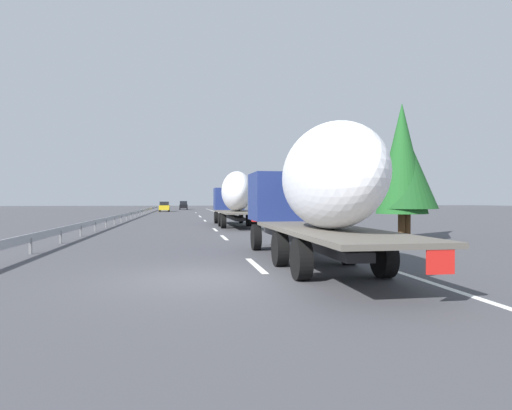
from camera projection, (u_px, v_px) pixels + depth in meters
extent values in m
plane|color=#424247|center=(186.00, 218.00, 50.64)|extent=(260.00, 260.00, 0.00)
cube|color=white|center=(256.00, 265.00, 13.46)|extent=(3.20, 0.20, 0.01)
cube|color=white|center=(224.00, 238.00, 23.63)|extent=(3.20, 0.20, 0.01)
cube|color=white|center=(215.00, 230.00, 30.10)|extent=(3.20, 0.20, 0.01)
cube|color=white|center=(205.00, 221.00, 43.88)|extent=(3.20, 0.20, 0.01)
cube|color=white|center=(200.00, 217.00, 54.42)|extent=(3.20, 0.20, 0.01)
cube|color=white|center=(200.00, 216.00, 57.44)|extent=(3.20, 0.20, 0.01)
cube|color=white|center=(196.00, 213.00, 72.64)|extent=(3.20, 0.20, 0.01)
cube|color=white|center=(229.00, 216.00, 56.48)|extent=(110.00, 0.20, 0.01)
cube|color=navy|center=(229.00, 199.00, 38.70)|extent=(2.40, 2.50, 1.90)
cube|color=black|center=(227.00, 193.00, 39.78)|extent=(0.08, 2.12, 0.80)
cube|color=#262628|center=(232.00, 217.00, 35.85)|extent=(10.68, 0.70, 0.24)
cube|color=#59544C|center=(237.00, 212.00, 32.98)|extent=(9.20, 2.50, 0.12)
ellipsoid|color=white|center=(236.00, 191.00, 33.06)|extent=(6.05, 2.20, 2.99)
cube|color=red|center=(256.00, 217.00, 28.59)|extent=(0.04, 0.56, 0.56)
cylinder|color=black|center=(216.00, 217.00, 38.53)|extent=(1.04, 0.30, 1.04)
cylinder|color=black|center=(241.00, 217.00, 38.89)|extent=(1.04, 0.30, 1.04)
cylinder|color=black|center=(221.00, 220.00, 33.99)|extent=(1.04, 0.35, 1.04)
cylinder|color=black|center=(249.00, 219.00, 34.35)|extent=(1.04, 0.35, 1.04)
cylinder|color=black|center=(223.00, 221.00, 31.62)|extent=(1.04, 0.35, 1.04)
cylinder|color=black|center=(254.00, 221.00, 31.99)|extent=(1.04, 0.35, 1.04)
cube|color=navy|center=(283.00, 197.00, 17.81)|extent=(2.40, 2.50, 1.90)
cube|color=black|center=(277.00, 185.00, 18.89)|extent=(0.08, 2.12, 0.80)
cube|color=#262628|center=(301.00, 239.00, 15.07)|extent=(10.29, 0.70, 0.24)
cube|color=#59544C|center=(328.00, 231.00, 12.31)|extent=(8.78, 2.50, 0.12)
ellipsoid|color=white|center=(328.00, 176.00, 12.29)|extent=(6.29, 2.20, 2.93)
cube|color=red|center=(440.00, 259.00, 8.12)|extent=(0.04, 0.56, 0.56)
cylinder|color=black|center=(256.00, 237.00, 17.64)|extent=(1.04, 0.30, 1.04)
cylinder|color=black|center=(309.00, 236.00, 18.01)|extent=(1.04, 0.30, 1.04)
cylinder|color=black|center=(280.00, 249.00, 13.32)|extent=(1.04, 0.35, 1.04)
cylinder|color=black|center=(349.00, 248.00, 13.68)|extent=(1.04, 0.35, 1.04)
cylinder|color=black|center=(301.00, 259.00, 10.95)|extent=(1.04, 0.35, 1.04)
cylinder|color=black|center=(384.00, 258.00, 11.31)|extent=(1.04, 0.35, 1.04)
cube|color=black|center=(183.00, 206.00, 98.28)|extent=(4.56, 1.78, 0.84)
cube|color=black|center=(183.00, 203.00, 97.94)|extent=(2.51, 1.57, 0.77)
cylinder|color=black|center=(180.00, 208.00, 99.55)|extent=(0.64, 0.22, 0.64)
cylinder|color=black|center=(187.00, 208.00, 99.81)|extent=(0.64, 0.22, 0.64)
cylinder|color=black|center=(180.00, 208.00, 96.76)|extent=(0.64, 0.22, 0.64)
cylinder|color=black|center=(187.00, 208.00, 97.02)|extent=(0.64, 0.22, 0.64)
cube|color=gold|center=(164.00, 208.00, 80.33)|extent=(4.18, 1.83, 0.84)
cube|color=black|center=(164.00, 203.00, 80.01)|extent=(2.30, 1.61, 0.68)
cylinder|color=black|center=(160.00, 210.00, 81.48)|extent=(0.64, 0.22, 0.64)
cylinder|color=black|center=(169.00, 210.00, 81.75)|extent=(0.64, 0.22, 0.64)
cylinder|color=black|center=(160.00, 210.00, 78.92)|extent=(0.64, 0.22, 0.64)
cylinder|color=black|center=(169.00, 210.00, 79.19)|extent=(0.64, 0.22, 0.64)
cylinder|color=gray|center=(235.00, 206.00, 59.69)|extent=(0.10, 0.10, 2.69)
cube|color=#2D569E|center=(235.00, 193.00, 59.67)|extent=(0.06, 0.90, 0.70)
cylinder|color=#472D19|center=(255.00, 209.00, 74.70)|extent=(0.30, 0.30, 1.22)
cone|color=#1E5B23|center=(255.00, 194.00, 74.67)|extent=(3.53, 3.53, 3.87)
cylinder|color=#472D19|center=(295.00, 214.00, 41.87)|extent=(0.29, 0.29, 1.51)
cone|color=#286B2D|center=(295.00, 175.00, 41.83)|extent=(3.51, 3.51, 5.91)
cylinder|color=#472D19|center=(249.00, 208.00, 75.52)|extent=(0.34, 0.34, 1.62)
cone|color=#286B2D|center=(249.00, 190.00, 75.49)|extent=(3.24, 3.24, 4.30)
cylinder|color=#472D19|center=(402.00, 227.00, 22.50)|extent=(0.37, 0.37, 1.32)
cone|color=#1E5B23|center=(402.00, 158.00, 22.47)|extent=(2.60, 2.60, 5.67)
cylinder|color=#472D19|center=(304.00, 214.00, 44.21)|extent=(0.36, 0.36, 1.27)
cone|color=#286B2D|center=(304.00, 179.00, 44.17)|extent=(2.68, 2.68, 5.85)
cylinder|color=#472D19|center=(407.00, 224.00, 22.53)|extent=(0.32, 0.32, 1.58)
cone|color=#194C1E|center=(408.00, 173.00, 22.50)|extent=(3.01, 3.01, 3.67)
cube|color=#9EA0A5|center=(135.00, 212.00, 52.60)|extent=(94.00, 0.06, 0.32)
cube|color=slate|center=(30.00, 246.00, 16.33)|extent=(0.10, 0.10, 0.60)
cube|color=slate|center=(60.00, 237.00, 20.36)|extent=(0.10, 0.10, 0.60)
cube|color=slate|center=(81.00, 231.00, 24.39)|extent=(0.10, 0.10, 0.60)
cube|color=slate|center=(95.00, 227.00, 28.42)|extent=(0.10, 0.10, 0.60)
cube|color=slate|center=(106.00, 224.00, 32.45)|extent=(0.10, 0.10, 0.60)
cube|color=slate|center=(114.00, 221.00, 36.48)|extent=(0.10, 0.10, 0.60)
cube|color=slate|center=(121.00, 219.00, 40.51)|extent=(0.10, 0.10, 0.60)
cube|color=slate|center=(127.00, 217.00, 44.54)|extent=(0.10, 0.10, 0.60)
cube|color=slate|center=(131.00, 216.00, 48.57)|extent=(0.10, 0.10, 0.60)
cube|color=slate|center=(135.00, 215.00, 52.60)|extent=(0.10, 0.10, 0.60)
cube|color=slate|center=(138.00, 214.00, 56.63)|extent=(0.10, 0.10, 0.60)
cube|color=slate|center=(141.00, 213.00, 60.66)|extent=(0.10, 0.10, 0.60)
cube|color=slate|center=(144.00, 212.00, 64.69)|extent=(0.10, 0.10, 0.60)
cube|color=slate|center=(146.00, 212.00, 68.72)|extent=(0.10, 0.10, 0.60)
cube|color=slate|center=(148.00, 211.00, 72.75)|extent=(0.10, 0.10, 0.60)
cube|color=slate|center=(150.00, 210.00, 76.78)|extent=(0.10, 0.10, 0.60)
cube|color=slate|center=(152.00, 210.00, 80.81)|extent=(0.10, 0.10, 0.60)
cube|color=slate|center=(153.00, 210.00, 84.84)|extent=(0.10, 0.10, 0.60)
cube|color=slate|center=(154.00, 209.00, 88.87)|extent=(0.10, 0.10, 0.60)
cube|color=slate|center=(156.00, 209.00, 92.90)|extent=(0.10, 0.10, 0.60)
cube|color=slate|center=(157.00, 208.00, 96.93)|extent=(0.10, 0.10, 0.60)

